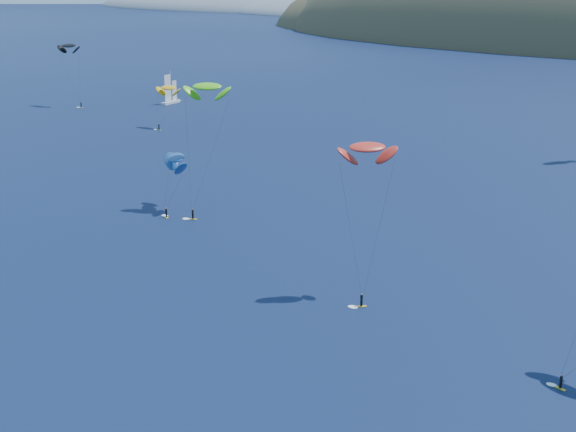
# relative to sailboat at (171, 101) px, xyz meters

# --- Properties ---
(headland) EXTENTS (460.00, 250.00, 60.00)m
(headland) POSITION_rel_sailboat_xyz_m (-335.60, 555.60, -4.32)
(headland) COLOR slate
(headland) RESTS_ON ground
(sailboat) EXTENTS (9.34, 8.13, 11.82)m
(sailboat) POSITION_rel_sailboat_xyz_m (0.00, 0.00, 0.00)
(sailboat) COLOR silver
(sailboat) RESTS_ON ground
(kitesurfer_1) EXTENTS (8.53, 7.47, 14.46)m
(kitesurfer_1) POSITION_rel_sailboat_xyz_m (28.53, -33.68, 11.16)
(kitesurfer_1) COLOR gold
(kitesurfer_1) RESTS_ON ground
(kitesurfer_3) EXTENTS (10.00, 13.56, 27.24)m
(kitesurfer_3) POSITION_rel_sailboat_xyz_m (90.43, -93.16, 23.68)
(kitesurfer_3) COLOR gold
(kitesurfer_3) RESTS_ON ground
(kitesurfer_9) EXTENTS (8.89, 10.63, 24.79)m
(kitesurfer_9) POSITION_rel_sailboat_xyz_m (137.87, -116.15, 21.42)
(kitesurfer_9) COLOR gold
(kitesurfer_9) RESTS_ON ground
(kitesurfer_10) EXTENTS (10.79, 12.05, 13.22)m
(kitesurfer_10) POSITION_rel_sailboat_xyz_m (85.24, -97.45, 9.48)
(kitesurfer_10) COLOR gold
(kitesurfer_10) RESTS_ON ground
(kitesurfer_12) EXTENTS (11.74, 5.41, 23.23)m
(kitesurfer_12) POSITION_rel_sailboat_xyz_m (-26.91, -21.04, 19.78)
(kitesurfer_12) COLOR gold
(kitesurfer_12) RESTS_ON ground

